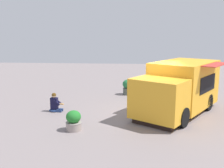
{
  "coord_description": "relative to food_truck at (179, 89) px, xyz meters",
  "views": [
    {
      "loc": [
        -11.77,
        0.82,
        3.6
      ],
      "look_at": [
        0.23,
        1.84,
        1.29
      ],
      "focal_mm": 42.14,
      "sensor_mm": 36.0,
      "label": 1
    }
  ],
  "objects": [
    {
      "name": "food_truck",
      "position": [
        0.0,
        0.0,
        0.0
      ],
      "size": [
        5.37,
        4.64,
        2.32
      ],
      "color": "gold",
      "rests_on": "ground_plane"
    },
    {
      "name": "person_customer",
      "position": [
        -0.29,
        5.73,
        -0.76
      ],
      "size": [
        0.48,
        0.75,
        0.89
      ],
      "color": "navy",
      "rests_on": "ground_plane"
    },
    {
      "name": "ground_plane",
      "position": [
        -0.17,
        1.23,
        -1.11
      ],
      "size": [
        40.0,
        40.0,
        0.0
      ],
      "primitive_type": "plane",
      "color": "gray"
    },
    {
      "name": "planter_flowering_far",
      "position": [
        3.48,
        2.4,
        -0.64
      ],
      "size": [
        0.65,
        0.65,
        0.91
      ],
      "color": "#4C564C",
      "rests_on": "ground_plane"
    },
    {
      "name": "planter_flowering_near",
      "position": [
        -2.64,
        4.29,
        -0.73
      ],
      "size": [
        0.6,
        0.6,
        0.77
      ],
      "color": "gray",
      "rests_on": "ground_plane"
    }
  ]
}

